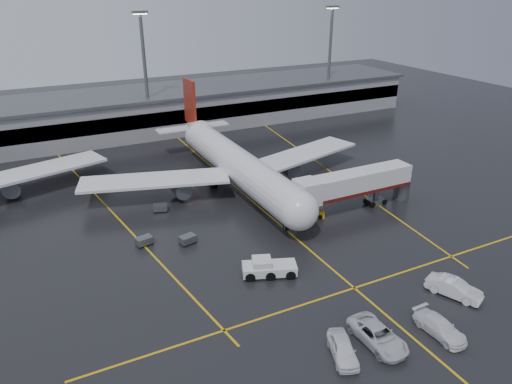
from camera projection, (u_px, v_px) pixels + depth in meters
name	position (u px, v px, depth m)	size (l,w,h in m)	color
ground	(262.00, 209.00, 70.50)	(220.00, 220.00, 0.00)	black
apron_line_centre	(262.00, 209.00, 70.50)	(0.25, 90.00, 0.02)	gold
apron_line_stop	(354.00, 288.00, 52.52)	(60.00, 0.25, 0.02)	gold
apron_line_left	(110.00, 210.00, 70.45)	(0.25, 70.00, 0.02)	gold
apron_line_right	(326.00, 168.00, 86.07)	(0.25, 70.00, 0.02)	gold
terminal	(164.00, 109.00, 107.92)	(122.00, 19.00, 8.60)	gray
light_mast_mid	(145.00, 69.00, 96.91)	(3.00, 1.20, 25.45)	#595B60
light_mast_right	(330.00, 54.00, 115.40)	(3.00, 1.20, 25.45)	#595B60
main_airliner	(234.00, 162.00, 76.73)	(48.80, 45.60, 14.10)	silver
jet_bridge	(355.00, 185.00, 68.89)	(19.90, 3.40, 6.05)	silver
pushback_tractor	(268.00, 268.00, 54.58)	(6.61, 4.51, 2.19)	silver
belt_loader	(310.00, 213.00, 68.08)	(4.08, 2.98, 2.39)	gold
service_van_a	(378.00, 335.00, 44.21)	(2.94, 6.38, 1.77)	silver
service_van_b	(440.00, 327.00, 45.40)	(2.25, 5.54, 1.61)	white
service_van_c	(454.00, 288.00, 50.92)	(2.01, 5.75, 1.89)	silver
service_van_d	(343.00, 349.00, 42.65)	(2.02, 5.03, 1.71)	white
baggage_cart_a	(188.00, 239.00, 61.17)	(2.25, 1.73, 1.12)	#595B60
baggage_cart_b	(144.00, 241.00, 60.83)	(2.21, 1.66, 1.12)	#595B60
baggage_cart_c	(160.00, 207.00, 69.69)	(2.30, 1.84, 1.12)	#595B60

